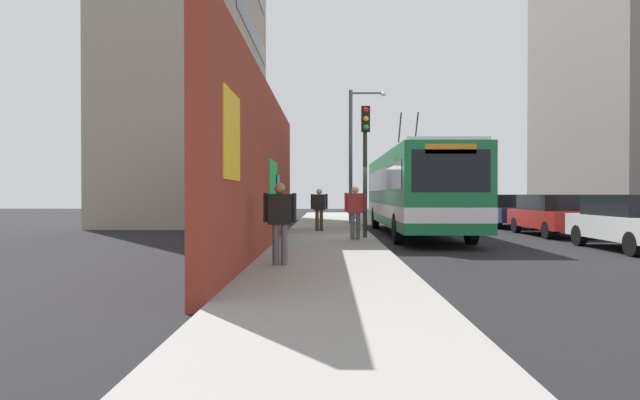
% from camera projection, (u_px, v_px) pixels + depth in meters
% --- Properties ---
extents(ground_plane, '(80.00, 80.00, 0.00)m').
position_uv_depth(ground_plane, '(374.00, 241.00, 17.88)').
color(ground_plane, black).
extents(sidewalk_slab, '(48.00, 3.20, 0.15)m').
position_uv_depth(sidewalk_slab, '(328.00, 239.00, 17.90)').
color(sidewalk_slab, gray).
rests_on(sidewalk_slab, ground_plane).
extents(graffiti_wall, '(15.37, 0.32, 4.55)m').
position_uv_depth(graffiti_wall, '(265.00, 170.00, 14.59)').
color(graffiti_wall, maroon).
rests_on(graffiti_wall, ground_plane).
extents(building_far_left, '(12.75, 6.79, 16.40)m').
position_uv_depth(building_far_left, '(193.00, 78.00, 29.59)').
color(building_far_left, '#9E937F').
rests_on(building_far_left, ground_plane).
extents(city_bus, '(12.22, 2.61, 5.00)m').
position_uv_depth(city_bus, '(414.00, 189.00, 20.52)').
color(city_bus, '#19723F').
rests_on(city_bus, ground_plane).
extents(parked_car_white, '(4.32, 1.88, 1.58)m').
position_uv_depth(parked_car_white, '(633.00, 221.00, 14.74)').
color(parked_car_white, white).
rests_on(parked_car_white, ground_plane).
extents(parked_car_red, '(4.67, 1.85, 1.58)m').
position_uv_depth(parked_car_red, '(552.00, 214.00, 20.06)').
color(parked_car_red, '#B21E19').
rests_on(parked_car_red, ground_plane).
extents(parked_car_navy, '(4.81, 1.90, 1.58)m').
position_uv_depth(parked_car_navy, '(504.00, 210.00, 25.44)').
color(parked_car_navy, navy).
rests_on(parked_car_navy, ground_plane).
extents(pedestrian_midblock, '(0.22, 0.67, 1.66)m').
position_uv_depth(pedestrian_midblock, '(319.00, 206.00, 20.62)').
color(pedestrian_midblock, '#3F3326').
rests_on(pedestrian_midblock, sidewalk_slab).
extents(pedestrian_near_wall, '(0.22, 0.67, 1.67)m').
position_uv_depth(pedestrian_near_wall, '(280.00, 217.00, 10.64)').
color(pedestrian_near_wall, '#595960').
rests_on(pedestrian_near_wall, sidewalk_slab).
extents(pedestrian_at_curb, '(0.23, 0.68, 1.70)m').
position_uv_depth(pedestrian_at_curb, '(355.00, 208.00, 16.75)').
color(pedestrian_at_curb, '#595960').
rests_on(pedestrian_at_curb, sidewalk_slab).
extents(traffic_light, '(0.49, 0.28, 4.37)m').
position_uv_depth(traffic_light, '(365.00, 149.00, 17.34)').
color(traffic_light, '#2D382D').
rests_on(traffic_light, sidewalk_slab).
extents(street_lamp, '(0.44, 1.85, 6.61)m').
position_uv_depth(street_lamp, '(355.00, 147.00, 25.95)').
color(street_lamp, '#4C4C51').
rests_on(street_lamp, sidewalk_slab).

